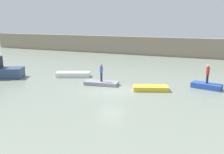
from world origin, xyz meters
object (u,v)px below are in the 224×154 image
object	(u,v)px
rowboat_white	(73,74)
person_blue_shirt	(101,72)
rowboat_grey	(101,83)
rowboat_yellow	(151,88)
rowboat_blue	(207,86)
person_red_shirt	(208,73)

from	to	relation	value
rowboat_white	person_blue_shirt	world-z (taller)	person_blue_shirt
rowboat_grey	person_blue_shirt	size ratio (longest dim) A/B	1.92
rowboat_yellow	rowboat_blue	xyz separation A→B (m)	(4.81, 2.78, 0.04)
rowboat_white	rowboat_grey	size ratio (longest dim) A/B	1.12
rowboat_grey	person_red_shirt	bearing A→B (deg)	7.23
rowboat_blue	person_red_shirt	world-z (taller)	person_red_shirt
rowboat_white	person_blue_shirt	size ratio (longest dim) A/B	2.16
person_blue_shirt	person_red_shirt	bearing A→B (deg)	15.23
rowboat_grey	person_blue_shirt	xyz separation A→B (m)	(0.00, 0.00, 1.19)
rowboat_white	rowboat_blue	world-z (taller)	rowboat_white
rowboat_yellow	person_red_shirt	bearing A→B (deg)	9.73
rowboat_grey	rowboat_yellow	distance (m)	5.14
rowboat_grey	person_blue_shirt	distance (m)	1.19
person_red_shirt	rowboat_white	bearing A→B (deg)	-177.72
rowboat_white	rowboat_blue	bearing A→B (deg)	-20.91
rowboat_grey	rowboat_blue	distance (m)	10.31
rowboat_grey	person_red_shirt	xyz separation A→B (m)	(9.95, 2.71, 1.38)
person_blue_shirt	person_red_shirt	xyz separation A→B (m)	(9.95, 2.71, 0.19)
rowboat_yellow	rowboat_blue	world-z (taller)	rowboat_blue
rowboat_grey	person_blue_shirt	bearing A→B (deg)	0.00
rowboat_grey	rowboat_yellow	world-z (taller)	rowboat_yellow
rowboat_yellow	rowboat_grey	bearing A→B (deg)	158.99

